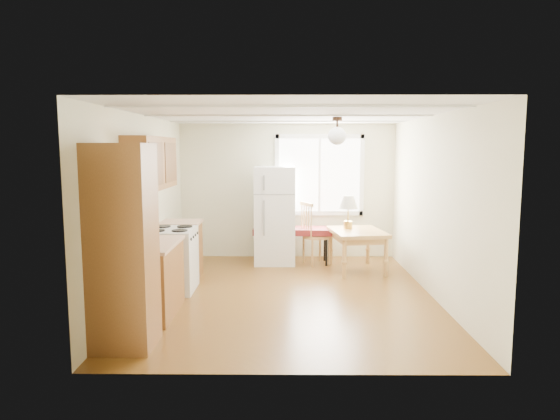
{
  "coord_description": "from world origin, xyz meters",
  "views": [
    {
      "loc": [
        -0.06,
        -6.82,
        2.05
      ],
      "look_at": [
        -0.12,
        0.41,
        1.15
      ],
      "focal_mm": 32.0,
      "sensor_mm": 36.0,
      "label": 1
    }
  ],
  "objects_px": {
    "refrigerator": "(275,215)",
    "chair": "(311,229)",
    "bench": "(293,232)",
    "dining_table": "(357,236)"
  },
  "relations": [
    {
      "from": "refrigerator",
      "to": "chair",
      "type": "relative_size",
      "value": 1.56
    },
    {
      "from": "bench",
      "to": "chair",
      "type": "xyz_separation_m",
      "value": [
        0.32,
        -0.11,
        0.06
      ]
    },
    {
      "from": "chair",
      "to": "dining_table",
      "type": "bearing_deg",
      "value": -52.56
    },
    {
      "from": "refrigerator",
      "to": "bench",
      "type": "height_order",
      "value": "refrigerator"
    },
    {
      "from": "refrigerator",
      "to": "dining_table",
      "type": "height_order",
      "value": "refrigerator"
    },
    {
      "from": "refrigerator",
      "to": "bench",
      "type": "relative_size",
      "value": 1.22
    },
    {
      "from": "refrigerator",
      "to": "chair",
      "type": "bearing_deg",
      "value": -14.52
    },
    {
      "from": "bench",
      "to": "chair",
      "type": "bearing_deg",
      "value": -17.24
    },
    {
      "from": "refrigerator",
      "to": "dining_table",
      "type": "xyz_separation_m",
      "value": [
        1.39,
        -0.56,
        -0.28
      ]
    },
    {
      "from": "bench",
      "to": "chair",
      "type": "height_order",
      "value": "chair"
    }
  ]
}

